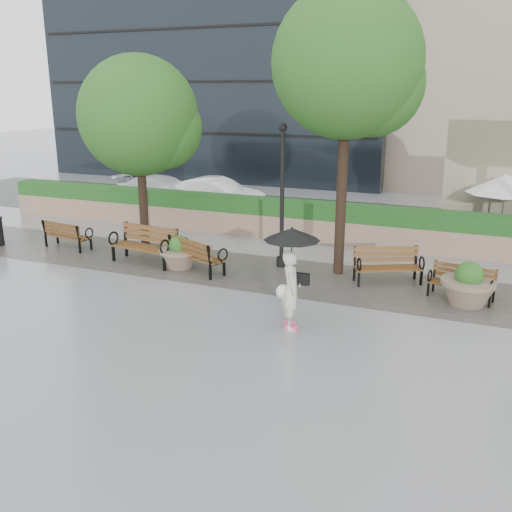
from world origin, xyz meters
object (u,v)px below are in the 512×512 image
at_px(car_right, 217,194).
at_px(lamppost, 282,206).
at_px(planter_left, 179,255).
at_px(bench_1, 145,253).
at_px(bench_0, 68,240).
at_px(bench_3, 387,273).
at_px(car_left, 164,192).
at_px(pedestrian, 291,268).
at_px(bench_2, 197,262).
at_px(planter_right, 468,288).
at_px(bench_4, 461,290).

bearing_deg(car_right, lamppost, -135.71).
bearing_deg(planter_left, bench_1, -179.72).
relative_size(bench_0, bench_3, 0.93).
height_order(bench_3, car_left, car_left).
bearing_deg(car_right, pedestrian, -141.36).
distance_m(bench_3, pedestrian, 4.16).
xyz_separation_m(bench_0, bench_2, (5.05, -0.57, 0.02)).
bearing_deg(planter_left, bench_3, 9.03).
bearing_deg(car_right, planter_right, -121.18).
bearing_deg(planter_left, car_right, 108.61).
bearing_deg(bench_4, bench_2, -165.01).
height_order(bench_0, planter_right, planter_right).
distance_m(planter_left, planter_right, 7.86).
distance_m(bench_2, bench_4, 7.07).
bearing_deg(bench_0, bench_1, -179.53).
height_order(bench_3, lamppost, lamppost).
bearing_deg(bench_0, lamppost, -165.09).
xyz_separation_m(bench_3, car_right, (-8.43, 6.85, 0.41)).
bearing_deg(bench_1, car_right, 107.85).
distance_m(bench_2, pedestrian, 4.76).
xyz_separation_m(car_right, pedestrian, (7.00, -10.62, 0.65)).
bearing_deg(bench_1, planter_right, 7.66).
xyz_separation_m(bench_2, bench_4, (7.06, 0.48, -0.04)).
bearing_deg(planter_left, car_left, 124.05).
relative_size(bench_4, pedestrian, 0.73).
distance_m(bench_1, planter_left, 1.17).
bearing_deg(bench_0, planter_left, -177.27).
height_order(bench_4, car_right, car_right).
relative_size(bench_1, lamppost, 0.52).
bearing_deg(lamppost, bench_4, -9.77).
height_order(bench_1, planter_right, bench_1).
bearing_deg(car_right, bench_1, -164.24).
bearing_deg(bench_1, bench_2, 4.16).
bearing_deg(bench_2, bench_0, 16.14).
relative_size(bench_4, lamppost, 0.39).
height_order(bench_3, planter_right, planter_right).
height_order(bench_0, pedestrian, pedestrian).
bearing_deg(bench_4, bench_3, 174.78).
bearing_deg(bench_3, bench_0, 155.89).
bearing_deg(planter_left, bench_0, 173.98).
bearing_deg(bench_2, bench_4, -153.55).
height_order(bench_3, car_right, car_right).
bearing_deg(bench_2, planter_right, -156.19).
bearing_deg(bench_4, car_left, 161.98).
height_order(bench_0, planter_left, planter_left).
height_order(bench_2, pedestrian, pedestrian).
height_order(bench_0, bench_2, bench_2).
bearing_deg(bench_3, pedestrian, -137.37).
bearing_deg(planter_right, planter_left, -179.64).
xyz_separation_m(bench_4, planter_left, (-7.69, -0.37, 0.14)).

